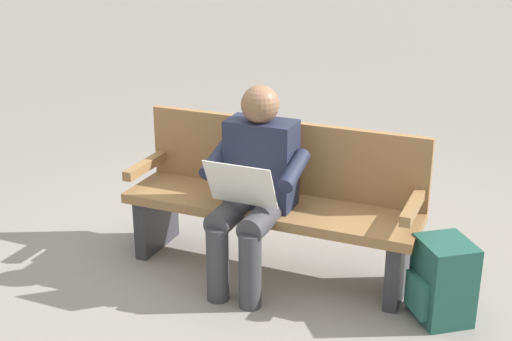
% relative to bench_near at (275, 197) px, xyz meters
% --- Properties ---
extents(ground_plane, '(40.00, 40.00, 0.00)m').
position_rel_bench_near_xyz_m(ground_plane, '(-0.01, 0.07, -0.46)').
color(ground_plane, gray).
extents(bench_near, '(1.84, 0.64, 0.90)m').
position_rel_bench_near_xyz_m(bench_near, '(0.00, 0.00, 0.00)').
color(bench_near, olive).
rests_on(bench_near, ground).
extents(person_seated, '(0.60, 0.60, 1.18)m').
position_rel_bench_near_xyz_m(person_seated, '(0.02, 0.24, 0.17)').
color(person_seated, '#1E2338').
rests_on(person_seated, ground).
extents(backpack, '(0.39, 0.39, 0.46)m').
position_rel_bench_near_xyz_m(backpack, '(-1.08, 0.13, -0.23)').
color(backpack, '#1E4C42').
rests_on(backpack, ground).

